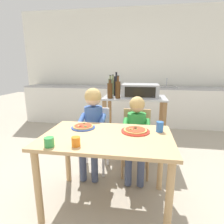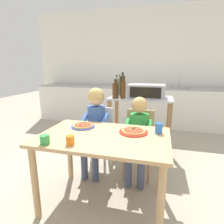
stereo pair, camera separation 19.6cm
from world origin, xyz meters
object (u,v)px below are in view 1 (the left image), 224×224
at_px(dining_table, 107,147).
at_px(drinking_cup_green, 49,142).
at_px(bottle_brown_beer, 110,90).
at_px(bottle_tall_green_wine, 113,87).
at_px(bottle_slim_sauce, 110,90).
at_px(bottle_clear_vinegar, 110,87).
at_px(pizza_plate_red_rimmed, 135,131).
at_px(child_in_blue_striped_shirt, 92,120).
at_px(pizza_plate_blue_rimmed, 83,127).
at_px(child_in_green_shirt, 136,128).
at_px(toaster_oven, 140,91).
at_px(kitchen_island_cart, 134,117).
at_px(dining_chair_left, 95,134).
at_px(dining_chair_right, 136,137).
at_px(drinking_cup_blue, 160,127).
at_px(bottle_squat_spirits, 118,89).
at_px(bottle_dark_olive_oil, 116,86).
at_px(drinking_cup_orange, 76,142).

bearing_deg(dining_table, drinking_cup_green, -142.67).
bearing_deg(bottle_brown_beer, bottle_tall_green_wine, 90.54).
distance_m(bottle_slim_sauce, bottle_clear_vinegar, 0.22).
xyz_separation_m(bottle_slim_sauce, pizza_plate_red_rimmed, (0.39, -0.84, -0.28)).
xyz_separation_m(bottle_tall_green_wine, child_in_blue_striped_shirt, (-0.13, -0.80, -0.33)).
bearing_deg(pizza_plate_blue_rimmed, bottle_tall_green_wine, 83.75).
bearing_deg(child_in_green_shirt, dining_table, -115.68).
xyz_separation_m(toaster_oven, child_in_green_shirt, (-0.03, -0.64, -0.37)).
height_order(kitchen_island_cart, dining_table, kitchen_island_cart).
bearing_deg(toaster_oven, dining_chair_left, -137.86).
bearing_deg(dining_chair_left, kitchen_island_cart, 46.75).
bearing_deg(bottle_slim_sauce, drinking_cup_green, -101.71).
xyz_separation_m(kitchen_island_cart, child_in_green_shirt, (0.05, -0.65, 0.04)).
bearing_deg(child_in_green_shirt, dining_chair_right, 90.00).
xyz_separation_m(dining_chair_left, pizza_plate_blue_rimmed, (-0.00, -0.48, 0.26)).
bearing_deg(drinking_cup_blue, bottle_clear_vinegar, 122.77).
bearing_deg(bottle_squat_spirits, kitchen_island_cart, 37.81).
relative_size(bottle_clear_vinegar, child_in_green_shirt, 0.32).
relative_size(bottle_slim_sauce, dining_table, 0.23).
bearing_deg(dining_chair_left, bottle_dark_olive_oil, 71.04).
xyz_separation_m(dining_chair_right, pizza_plate_blue_rimmed, (-0.54, -0.48, 0.26)).
bearing_deg(child_in_green_shirt, bottle_clear_vinegar, 122.05).
relative_size(bottle_brown_beer, child_in_green_shirt, 0.25).
xyz_separation_m(bottle_dark_olive_oil, pizza_plate_red_rimmed, (0.34, -1.09, -0.32)).
relative_size(bottle_clear_vinegar, dining_table, 0.26).
distance_m(toaster_oven, bottle_brown_beer, 0.44).
height_order(bottle_clear_vinegar, pizza_plate_blue_rimmed, bottle_clear_vinegar).
height_order(child_in_green_shirt, pizza_plate_red_rimmed, child_in_green_shirt).
bearing_deg(bottle_slim_sauce, bottle_clear_vinegar, 97.68).
bearing_deg(bottle_dark_olive_oil, toaster_oven, -11.17).
bearing_deg(bottle_clear_vinegar, bottle_dark_olive_oil, 22.73).
distance_m(dining_table, drinking_cup_green, 0.53).
bearing_deg(drinking_cup_green, drinking_cup_blue, 29.05).
xyz_separation_m(bottle_slim_sauce, dining_table, (0.14, -0.98, -0.40)).
bearing_deg(kitchen_island_cart, dining_chair_left, -133.25).
xyz_separation_m(bottle_dark_olive_oil, drinking_cup_blue, (0.57, -1.05, -0.28)).
bearing_deg(child_in_blue_striped_shirt, bottle_slim_sauce, 71.78).
bearing_deg(bottle_brown_beer, drinking_cup_blue, -54.29).
xyz_separation_m(bottle_clear_vinegar, drinking_cup_green, (-0.24, -1.51, -0.28)).
height_order(dining_table, drinking_cup_orange, drinking_cup_orange).
distance_m(toaster_oven, bottle_dark_olive_oil, 0.37).
height_order(bottle_dark_olive_oil, bottle_brown_beer, bottle_dark_olive_oil).
height_order(bottle_squat_spirits, pizza_plate_blue_rimmed, bottle_squat_spirits).
bearing_deg(bottle_tall_green_wine, drinking_cup_orange, -91.65).
distance_m(bottle_tall_green_wine, drinking_cup_green, 1.70).
relative_size(pizza_plate_red_rimmed, drinking_cup_blue, 2.78).
xyz_separation_m(dining_chair_right, child_in_blue_striped_shirt, (-0.54, -0.11, 0.23)).
bearing_deg(drinking_cup_green, pizza_plate_red_rimmed, 34.45).
relative_size(dining_table, pizza_plate_blue_rimmed, 4.88).
xyz_separation_m(bottle_slim_sauce, bottle_squat_spirits, (0.11, 0.01, 0.02)).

